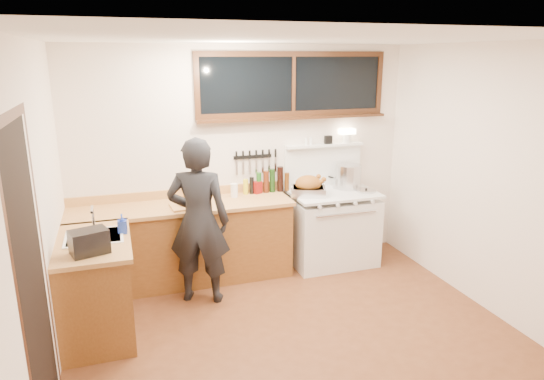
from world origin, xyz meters
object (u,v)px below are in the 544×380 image
object	(u,v)px
vintage_stove	(332,226)
cutting_board	(190,202)
man	(199,221)
roast_turkey	(309,187)

from	to	relation	value
vintage_stove	cutting_board	size ratio (longest dim) A/B	3.76
cutting_board	man	bearing A→B (deg)	-87.22
cutting_board	roast_turkey	xyz separation A→B (m)	(1.38, 0.01, 0.05)
vintage_stove	roast_turkey	world-z (taller)	vintage_stove
vintage_stove	roast_turkey	xyz separation A→B (m)	(-0.34, -0.05, 0.53)
cutting_board	roast_turkey	world-z (taller)	roast_turkey
vintage_stove	roast_turkey	size ratio (longest dim) A/B	3.42
vintage_stove	roast_turkey	bearing A→B (deg)	-171.48
cutting_board	roast_turkey	distance (m)	1.38
vintage_stove	man	size ratio (longest dim) A/B	0.93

